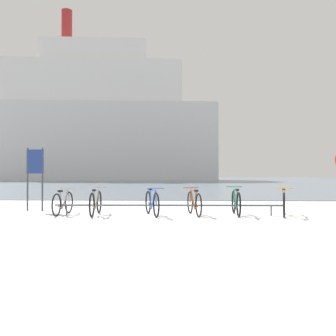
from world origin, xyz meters
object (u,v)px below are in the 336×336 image
object	(u,v)px
bicycle_0	(63,203)
bicycle_4	(236,202)
bicycle_2	(152,203)
ferry_ship	(99,123)
bicycle_5	(284,203)
bicycle_1	(96,203)
bicycle_3	(194,203)
info_sign	(35,168)

from	to	relation	value
bicycle_0	bicycle_4	size ratio (longest dim) A/B	0.92
bicycle_2	ferry_ship	size ratio (longest dim) A/B	0.04
bicycle_5	bicycle_1	bearing A→B (deg)	-179.41
bicycle_3	bicycle_5	world-z (taller)	bicycle_5
bicycle_0	bicycle_2	distance (m)	2.55
bicycle_0	ferry_ship	world-z (taller)	ferry_ship
bicycle_0	bicycle_1	world-z (taller)	bicycle_1
bicycle_2	bicycle_0	bearing A→B (deg)	176.49
bicycle_4	ferry_ship	xyz separation A→B (m)	(-15.95, 55.09, 9.40)
bicycle_1	bicycle_3	bearing A→B (deg)	1.32
bicycle_5	info_sign	world-z (taller)	info_sign
bicycle_3	bicycle_5	size ratio (longest dim) A/B	0.97
bicycle_4	bicycle_2	bearing A→B (deg)	-175.29
bicycle_2	bicycle_3	distance (m)	1.18
bicycle_1	bicycle_5	bearing A→B (deg)	0.59
bicycle_2	bicycle_5	bearing A→B (deg)	1.95
bicycle_1	info_sign	xyz separation A→B (m)	(-2.18, 1.15, 0.98)
bicycle_1	info_sign	world-z (taller)	info_sign
bicycle_3	ferry_ship	size ratio (longest dim) A/B	0.04
bicycle_5	bicycle_2	bearing A→B (deg)	-178.05
bicycle_1	bicycle_4	xyz separation A→B (m)	(3.93, 0.12, 0.01)
bicycle_3	info_sign	size ratio (longest dim) A/B	0.85
ferry_ship	bicycle_5	bearing A→B (deg)	-72.63
bicycle_0	bicycle_2	size ratio (longest dim) A/B	0.95
bicycle_3	info_sign	xyz separation A→B (m)	(-4.94, 1.08, 0.99)
bicycle_1	bicycle_5	size ratio (longest dim) A/B	1.03
bicycle_1	bicycle_5	xyz separation A→B (m)	(5.24, 0.05, 0.00)
bicycle_1	ferry_ship	world-z (taller)	ferry_ship
bicycle_0	bicycle_1	distance (m)	0.96
bicycle_1	bicycle_3	size ratio (longest dim) A/B	1.05
bicycle_1	bicycle_4	world-z (taller)	bicycle_4
bicycle_3	ferry_ship	world-z (taller)	ferry_ship
info_sign	bicycle_5	bearing A→B (deg)	-8.39
bicycle_2	info_sign	size ratio (longest dim) A/B	0.85
bicycle_0	bicycle_3	xyz separation A→B (m)	(3.72, -0.02, 0.01)
bicycle_3	bicycle_5	xyz separation A→B (m)	(2.48, -0.01, 0.01)
ferry_ship	bicycle_1	bearing A→B (deg)	-77.73
info_sign	ferry_ship	size ratio (longest dim) A/B	0.05
bicycle_4	bicycle_5	bearing A→B (deg)	-3.01
bicycle_0	bicycle_2	bearing A→B (deg)	-3.51
bicycle_4	bicycle_3	bearing A→B (deg)	-177.13
bicycle_5	bicycle_4	bearing A→B (deg)	176.99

